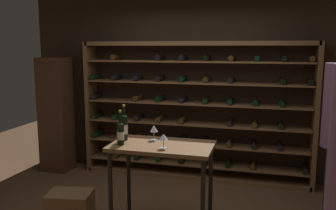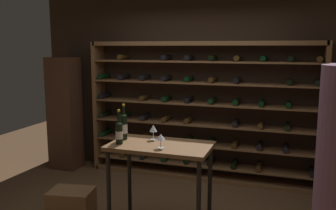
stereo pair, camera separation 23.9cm
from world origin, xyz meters
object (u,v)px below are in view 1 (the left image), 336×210
wine_rack (194,111)px  wine_bottle_amber_reserve (124,127)px  wine_glass_stemmed_left (154,129)px  display_cabinet (56,115)px  wine_crate (70,207)px  wine_glass_stemmed_center (164,138)px  wine_bottle_green_slim (121,133)px  tasting_table (162,156)px

wine_rack → wine_bottle_amber_reserve: size_ratio=8.83×
wine_glass_stemmed_left → display_cabinet: bearing=146.7°
wine_glass_stemmed_left → wine_crate: bearing=-168.9°
display_cabinet → wine_glass_stemmed_center: bearing=-36.1°
wine_glass_stemmed_center → display_cabinet: bearing=143.9°
wine_glass_stemmed_center → wine_glass_stemmed_left: bearing=123.2°
wine_crate → display_cabinet: (-1.08, 1.50, 0.72)m
wine_glass_stemmed_left → wine_bottle_amber_reserve: bearing=-165.3°
wine_bottle_amber_reserve → wine_glass_stemmed_left: (0.31, 0.08, -0.02)m
wine_bottle_amber_reserve → wine_glass_stemmed_left: wine_bottle_amber_reserve is taller
wine_rack → wine_glass_stemmed_left: bearing=-95.2°
wine_bottle_green_slim → wine_rack: bearing=77.3°
display_cabinet → wine_glass_stemmed_left: size_ratio=11.05×
wine_bottle_amber_reserve → wine_glass_stemmed_left: size_ratio=2.38×
wine_crate → display_cabinet: bearing=125.8°
wine_glass_stemmed_left → tasting_table: bearing=-48.0°
wine_rack → wine_bottle_green_slim: wine_rack is taller
display_cabinet → wine_glass_stemmed_center: 2.73m
tasting_table → wine_bottle_amber_reserve: size_ratio=2.72×
wine_rack → display_cabinet: size_ratio=1.90×
wine_crate → wine_glass_stemmed_center: bearing=-5.3°
display_cabinet → wine_crate: bearing=-54.2°
tasting_table → display_cabinet: (-2.15, 1.47, 0.06)m
wine_rack → wine_glass_stemmed_left: (-0.14, -1.54, 0.07)m
wine_rack → wine_glass_stemmed_center: size_ratio=23.51×
wine_rack → wine_bottle_green_slim: 1.86m
wine_rack → wine_bottle_amber_reserve: 1.69m
tasting_table → wine_bottle_amber_reserve: bearing=171.4°
wine_rack → wine_crate: size_ratio=7.03×
display_cabinet → wine_glass_stemmed_left: display_cabinet is taller
tasting_table → wine_glass_stemmed_left: bearing=132.0°
wine_glass_stemmed_left → wine_glass_stemmed_center: (0.19, -0.29, -0.01)m
display_cabinet → wine_glass_stemmed_center: size_ratio=12.39×
display_cabinet → wine_bottle_green_slim: 2.37m
wine_bottle_amber_reserve → tasting_table: bearing=-8.6°
wine_rack → wine_bottle_amber_reserve: bearing=-105.4°
display_cabinet → wine_glass_stemmed_left: 2.42m
wine_bottle_green_slim → wine_bottle_amber_reserve: (-0.04, 0.19, 0.02)m
wine_crate → wine_bottle_green_slim: size_ratio=1.35×
wine_rack → wine_glass_stemmed_center: 1.83m
wine_rack → wine_crate: bearing=-121.9°
tasting_table → wine_bottle_green_slim: size_ratio=2.92×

